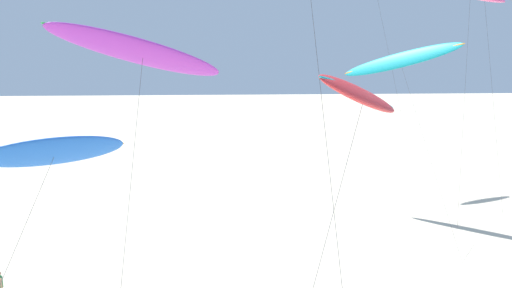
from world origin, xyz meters
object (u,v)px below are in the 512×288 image
at_px(flying_kite_2, 55,151).
at_px(person_mid_field, 0,286).
at_px(flying_kite_0, 400,60).
at_px(flying_kite_5, 143,52).
at_px(flying_kite_7, 364,97).

height_order(flying_kite_2, person_mid_field, flying_kite_2).
relative_size(flying_kite_0, flying_kite_5, 0.98).
bearing_deg(flying_kite_5, person_mid_field, 168.30).
bearing_deg(flying_kite_7, person_mid_field, 158.96).
height_order(flying_kite_0, flying_kite_2, flying_kite_0).
relative_size(flying_kite_2, flying_kite_7, 0.75).
bearing_deg(flying_kite_5, flying_kite_2, -170.31).
xyz_separation_m(flying_kite_2, flying_kite_5, (3.68, 0.63, 4.04)).
distance_m(flying_kite_2, person_mid_field, 8.34).
bearing_deg(flying_kite_2, flying_kite_7, -18.03).
bearing_deg(person_mid_field, flying_kite_2, -29.45).
xyz_separation_m(flying_kite_0, flying_kite_5, (-16.27, -13.55, 0.44)).
xyz_separation_m(flying_kite_7, person_mid_field, (-15.71, 6.04, -9.56)).
xyz_separation_m(flying_kite_0, flying_kite_2, (-19.95, -14.18, -3.59)).
bearing_deg(flying_kite_7, flying_kite_2, 161.97).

